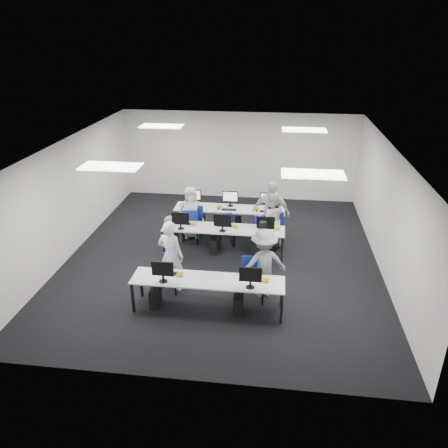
# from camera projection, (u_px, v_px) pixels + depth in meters

# --- Properties ---
(room) EXTENTS (9.00, 9.02, 3.00)m
(room) POSITION_uv_depth(u_px,v_px,m) (222.00, 204.00, 10.94)
(room) COLOR black
(room) RESTS_ON ground
(ceiling_panels) EXTENTS (5.20, 4.60, 0.02)m
(ceiling_panels) POSITION_uv_depth(u_px,v_px,m) (222.00, 145.00, 10.34)
(ceiling_panels) COLOR white
(ceiling_panels) RESTS_ON room
(desk_front) EXTENTS (3.20, 0.70, 0.73)m
(desk_front) POSITION_uv_depth(u_px,v_px,m) (208.00, 282.00, 9.11)
(desk_front) COLOR silver
(desk_front) RESTS_ON ground
(desk_mid) EXTENTS (3.20, 0.70, 0.73)m
(desk_mid) POSITION_uv_depth(u_px,v_px,m) (223.00, 230.00, 11.46)
(desk_mid) COLOR silver
(desk_mid) RESTS_ON ground
(desk_back) EXTENTS (3.20, 0.70, 0.73)m
(desk_back) POSITION_uv_depth(u_px,v_px,m) (230.00, 210.00, 12.73)
(desk_back) COLOR silver
(desk_back) RESTS_ON ground
(equipment_front) EXTENTS (2.51, 0.41, 1.19)m
(equipment_front) POSITION_uv_depth(u_px,v_px,m) (199.00, 295.00, 9.25)
(equipment_front) COLOR #0C23A6
(equipment_front) RESTS_ON desk_front
(equipment_mid) EXTENTS (2.91, 0.41, 1.19)m
(equipment_mid) POSITION_uv_depth(u_px,v_px,m) (216.00, 241.00, 11.60)
(equipment_mid) COLOR white
(equipment_mid) RESTS_ON desk_mid
(equipment_back) EXTENTS (2.91, 0.41, 1.19)m
(equipment_back) POSITION_uv_depth(u_px,v_px,m) (236.00, 220.00, 12.86)
(equipment_back) COLOR white
(equipment_back) RESTS_ON desk_back
(chair_0) EXTENTS (0.44, 0.48, 0.85)m
(chair_0) POSITION_uv_depth(u_px,v_px,m) (170.00, 279.00, 9.98)
(chair_0) COLOR navy
(chair_0) RESTS_ON ground
(chair_1) EXTENTS (0.55, 0.58, 0.97)m
(chair_1) POSITION_uv_depth(u_px,v_px,m) (252.00, 287.00, 9.62)
(chair_1) COLOR navy
(chair_1) RESTS_ON ground
(chair_2) EXTENTS (0.56, 0.60, 0.98)m
(chair_2) POSITION_uv_depth(u_px,v_px,m) (193.00, 230.00, 12.34)
(chair_2) COLOR navy
(chair_2) RESTS_ON ground
(chair_3) EXTENTS (0.55, 0.57, 0.87)m
(chair_3) POSITION_uv_depth(u_px,v_px,m) (226.00, 235.00, 12.09)
(chair_3) COLOR navy
(chair_3) RESTS_ON ground
(chair_4) EXTENTS (0.63, 0.65, 0.98)m
(chair_4) POSITION_uv_depth(u_px,v_px,m) (272.00, 236.00, 11.98)
(chair_4) COLOR navy
(chair_4) RESTS_ON ground
(chair_5) EXTENTS (0.52, 0.55, 0.93)m
(chair_5) POSITION_uv_depth(u_px,v_px,m) (191.00, 229.00, 12.46)
(chair_5) COLOR navy
(chair_5) RESTS_ON ground
(chair_6) EXTENTS (0.42, 0.45, 0.83)m
(chair_6) POSITION_uv_depth(u_px,v_px,m) (227.00, 229.00, 12.49)
(chair_6) COLOR navy
(chair_6) RESTS_ON ground
(chair_7) EXTENTS (0.43, 0.46, 0.87)m
(chair_7) POSITION_uv_depth(u_px,v_px,m) (261.00, 233.00, 12.25)
(chair_7) COLOR navy
(chair_7) RESTS_ON ground
(handbag) EXTENTS (0.36, 0.30, 0.25)m
(handbag) POSITION_uv_depth(u_px,v_px,m) (170.00, 220.00, 11.60)
(handbag) COLOR #967E4D
(handbag) RESTS_ON desk_mid
(student_0) EXTENTS (0.71, 0.57, 1.70)m
(student_0) POSITION_uv_depth(u_px,v_px,m) (171.00, 256.00, 9.78)
(student_0) COLOR #B9B6AE
(student_0) RESTS_ON ground
(student_1) EXTENTS (0.83, 0.69, 1.54)m
(student_1) POSITION_uv_depth(u_px,v_px,m) (271.00, 219.00, 11.87)
(student_1) COLOR #B9B6AE
(student_1) RESTS_ON ground
(student_2) EXTENTS (0.80, 0.58, 1.51)m
(student_2) POSITION_uv_depth(u_px,v_px,m) (191.00, 212.00, 12.34)
(student_2) COLOR #B9B6AE
(student_2) RESTS_ON ground
(student_3) EXTENTS (1.12, 0.64, 1.79)m
(student_3) POSITION_uv_depth(u_px,v_px,m) (271.00, 213.00, 11.98)
(student_3) COLOR #B9B6AE
(student_3) RESTS_ON ground
(photographer) EXTENTS (1.18, 0.89, 1.62)m
(photographer) POSITION_uv_depth(u_px,v_px,m) (264.00, 263.00, 9.56)
(photographer) COLOR slate
(photographer) RESTS_ON ground
(dslr_camera) EXTENTS (0.19, 0.21, 0.10)m
(dslr_camera) POSITION_uv_depth(u_px,v_px,m) (263.00, 224.00, 9.37)
(dslr_camera) COLOR black
(dslr_camera) RESTS_ON photographer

